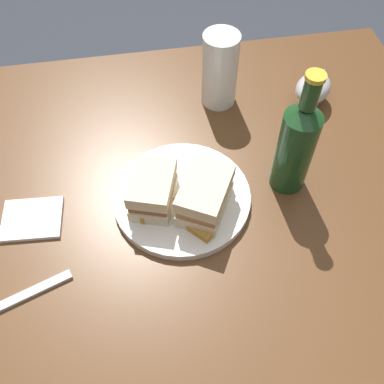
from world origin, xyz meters
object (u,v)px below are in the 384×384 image
(plate, at_px, (182,197))
(pint_glass, at_px, (219,74))
(sandwich_half_left, at_px, (153,189))
(cider_bottle, at_px, (296,145))
(gravy_boat, at_px, (313,88))
(sandwich_half_right, at_px, (207,195))
(napkin, at_px, (32,219))
(fork, at_px, (20,298))

(plate, distance_m, pint_glass, 0.30)
(sandwich_half_left, bearing_deg, cider_bottle, 3.13)
(pint_glass, relative_size, gravy_boat, 1.37)
(sandwich_half_right, distance_m, gravy_boat, 0.39)
(cider_bottle, relative_size, napkin, 2.42)
(pint_glass, bearing_deg, cider_bottle, -71.20)
(sandwich_half_left, height_order, cider_bottle, cider_bottle)
(sandwich_half_left, xyz_separation_m, napkin, (-0.23, 0.00, -0.05))
(plate, height_order, pint_glass, pint_glass)
(sandwich_half_right, distance_m, pint_glass, 0.31)
(pint_glass, bearing_deg, napkin, -147.16)
(pint_glass, relative_size, cider_bottle, 0.64)
(sandwich_half_left, relative_size, fork, 0.70)
(cider_bottle, xyz_separation_m, napkin, (-0.50, -0.01, -0.10))
(pint_glass, bearing_deg, fork, -135.32)
(cider_bottle, bearing_deg, fork, -162.13)
(gravy_boat, distance_m, napkin, 0.66)
(sandwich_half_right, relative_size, fork, 0.78)
(napkin, relative_size, fork, 0.61)
(cider_bottle, xyz_separation_m, fork, (-0.51, -0.16, -0.10))
(napkin, bearing_deg, gravy_boat, 19.77)
(napkin, bearing_deg, plate, -0.21)
(gravy_boat, xyz_separation_m, fork, (-0.63, -0.38, -0.04))
(plate, xyz_separation_m, gravy_boat, (0.33, 0.22, 0.03))
(plate, xyz_separation_m, sandwich_half_left, (-0.05, -0.00, 0.04))
(pint_glass, xyz_separation_m, cider_bottle, (0.09, -0.25, 0.03))
(sandwich_half_right, bearing_deg, gravy_boat, 41.43)
(plate, relative_size, napkin, 2.40)
(cider_bottle, bearing_deg, sandwich_half_right, -165.13)
(fork, bearing_deg, sandwich_half_right, -0.03)
(sandwich_half_left, xyz_separation_m, pint_glass, (0.18, 0.27, 0.02))
(fork, bearing_deg, plate, 7.89)
(pint_glass, bearing_deg, sandwich_half_right, -105.74)
(gravy_boat, height_order, napkin, gravy_boat)
(sandwich_half_left, distance_m, gravy_boat, 0.45)
(pint_glass, bearing_deg, gravy_boat, -11.69)
(plate, relative_size, cider_bottle, 0.99)
(sandwich_half_right, bearing_deg, pint_glass, 74.26)
(plate, xyz_separation_m, sandwich_half_right, (0.04, -0.03, 0.04))
(sandwich_half_left, distance_m, pint_glass, 0.32)
(sandwich_half_left, distance_m, cider_bottle, 0.27)
(sandwich_half_left, height_order, pint_glass, pint_glass)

